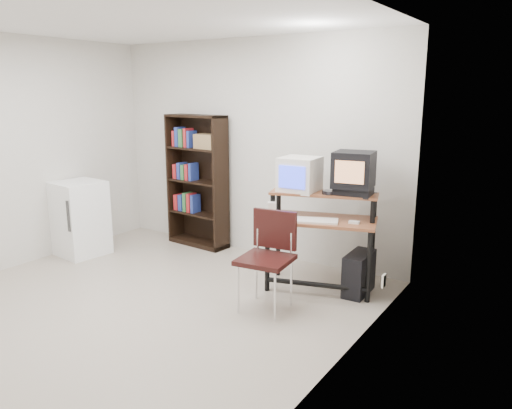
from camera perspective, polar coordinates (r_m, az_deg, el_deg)
The scene contains 19 objects.
floor at distance 4.95m, azimuth -13.47°, elevation -11.27°, with size 4.00×4.00×0.01m, color #AFA291.
ceiling at distance 4.56m, azimuth -15.29°, elevation 20.15°, with size 4.00×4.00×0.01m, color white.
back_wall at distance 6.10m, azimuth -0.40°, elevation 6.41°, with size 4.00×0.01×2.60m, color beige.
left_wall at distance 6.19m, azimuth -27.12°, elevation 5.08°, with size 0.01×4.00×2.60m, color beige.
right_wall at distance 3.41m, azimuth 9.27°, elevation 1.04°, with size 0.01×4.00×2.60m, color beige.
computer_desk at distance 5.08m, azimuth 7.50°, elevation -2.24°, with size 1.19×0.83×0.98m.
crt_monitor at distance 5.14m, azimuth 5.00°, elevation 3.43°, with size 0.40×0.41×0.36m.
vcr at distance 5.04m, azimuth 11.07°, elevation 1.45°, with size 0.36×0.26×0.08m, color black.
crt_tv at distance 5.03m, azimuth 11.10°, elevation 3.94°, with size 0.43×0.43×0.36m.
cd_spindle at distance 5.01m, azimuth 8.23°, elevation 1.31°, with size 0.12×0.12×0.05m, color #26262B.
keyboard at distance 4.93m, azimuth 6.62°, elevation -1.90°, with size 0.47×0.21×0.04m, color silver.
mousepad at distance 4.93m, azimuth 10.94°, elevation -2.24°, with size 0.22×0.18×0.01m, color black.
mouse at distance 4.92m, azimuth 11.14°, elevation -2.05°, with size 0.10×0.06×0.03m, color white.
desk_speaker at distance 5.06m, azimuth 1.80°, elevation -0.65°, with size 0.08×0.07×0.17m, color silver.
pc_tower at distance 5.12m, azimuth 11.68°, elevation -7.71°, with size 0.20×0.45×0.42m, color black.
school_chair at distance 4.61m, azimuth 1.49°, elevation -5.16°, with size 0.50×0.50×0.91m.
bookshelf at distance 6.48m, azimuth -6.62°, elevation 2.90°, with size 0.87×0.35×1.69m.
mini_fridge at distance 6.51m, azimuth -19.46°, elevation -1.48°, with size 0.59×0.61×0.91m.
wall_outlet at distance 4.73m, azimuth 14.39°, elevation -8.44°, with size 0.02×0.08×0.12m, color beige.
Camera 1 is at (3.33, -3.06, 1.99)m, focal length 35.00 mm.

